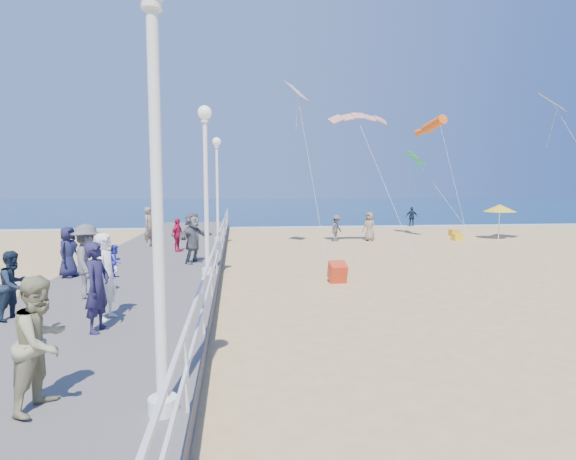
{
  "coord_description": "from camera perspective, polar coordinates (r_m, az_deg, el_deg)",
  "views": [
    {
      "loc": [
        -4.43,
        -14.46,
        3.19
      ],
      "look_at": [
        -2.5,
        2.0,
        1.6
      ],
      "focal_mm": 28.0,
      "sensor_mm": 36.0,
      "label": 1
    }
  ],
  "objects": [
    {
      "name": "ocean",
      "position": [
        79.65,
        -3.5,
        3.18
      ],
      "size": [
        160.0,
        90.0,
        0.05
      ],
      "primitive_type": "cube",
      "color": "#0C294D",
      "rests_on": "ground"
    },
    {
      "name": "beach_chair_left",
      "position": [
        31.48,
        20.35,
        -0.32
      ],
      "size": [
        0.55,
        0.55,
        0.4
      ],
      "primitive_type": "cube",
      "color": "orange",
      "rests_on": "ground"
    },
    {
      "name": "lamp_post_mid",
      "position": [
        14.5,
        -10.41,
        7.25
      ],
      "size": [
        0.44,
        0.44,
        5.32
      ],
      "color": "white",
      "rests_on": "boardwalk"
    },
    {
      "name": "kite_diamond_multi",
      "position": [
        28.48,
        30.62,
        13.74
      ],
      "size": [
        1.9,
        1.89,
        0.94
      ],
      "primitive_type": "cube",
      "rotation": [
        0.67,
        0.0,
        0.75
      ],
      "color": "#19BFD5"
    },
    {
      "name": "beach_walker_b",
      "position": [
        37.33,
        15.45,
        1.62
      ],
      "size": [
        1.01,
        0.6,
        1.62
      ],
      "primitive_type": "imported",
      "rotation": [
        0.0,
        0.0,
        2.91
      ],
      "color": "#162231",
      "rests_on": "ground"
    },
    {
      "name": "spectator_1",
      "position": [
        6.57,
        -28.85,
        -12.38
      ],
      "size": [
        0.84,
        0.96,
        1.7
      ],
      "primitive_type": "imported",
      "rotation": [
        0.0,
        0.0,
        1.31
      ],
      "color": "tan",
      "rests_on": "boardwalk"
    },
    {
      "name": "kite_diamond_redwhite",
      "position": [
        23.23,
        1.13,
        17.22
      ],
      "size": [
        1.35,
        1.48,
        0.84
      ],
      "primitive_type": "cube",
      "rotation": [
        0.75,
        0.0,
        1.1
      ],
      "color": "#D84E19"
    },
    {
      "name": "railing",
      "position": [
        14.6,
        -9.07,
        -2.22
      ],
      "size": [
        0.05,
        42.0,
        0.55
      ],
      "color": "white",
      "rests_on": "boardwalk"
    },
    {
      "name": "woman_holding_toddler",
      "position": [
        10.22,
        -22.02,
        -5.47
      ],
      "size": [
        0.58,
        0.75,
        1.84
      ],
      "primitive_type": "imported",
      "rotation": [
        0.0,
        0.0,
        1.34
      ],
      "color": "white",
      "rests_on": "boardwalk"
    },
    {
      "name": "beach_umbrella",
      "position": [
        30.23,
        25.3,
        2.53
      ],
      "size": [
        1.9,
        1.9,
        2.14
      ],
      "color": "white",
      "rests_on": "ground"
    },
    {
      "name": "spectator_3",
      "position": [
        19.97,
        -13.88,
        -0.62
      ],
      "size": [
        0.66,
        0.92,
        1.45
      ],
      "primitive_type": "imported",
      "rotation": [
        0.0,
        0.0,
        1.16
      ],
      "color": "#BF1741",
      "rests_on": "boardwalk"
    },
    {
      "name": "beach_walker_c",
      "position": [
        27.0,
        10.29,
        0.43
      ],
      "size": [
        0.94,
        0.99,
        1.71
      ],
      "primitive_type": "imported",
      "rotation": [
        0.0,
        0.0,
        -0.91
      ],
      "color": "gray",
      "rests_on": "ground"
    },
    {
      "name": "toddler_held",
      "position": [
        10.28,
        -21.05,
        -3.73
      ],
      "size": [
        0.34,
        0.4,
        0.72
      ],
      "primitive_type": "imported",
      "rotation": [
        0.0,
        0.0,
        1.34
      ],
      "color": "#353AC8",
      "rests_on": "boardwalk"
    },
    {
      "name": "spectator_5",
      "position": [
        16.79,
        -11.99,
        -0.98
      ],
      "size": [
        1.44,
        1.75,
        1.87
      ],
      "primitive_type": "imported",
      "rotation": [
        0.0,
        0.0,
        0.97
      ],
      "color": "slate",
      "rests_on": "boardwalk"
    },
    {
      "name": "spectator_0",
      "position": [
        9.43,
        -23.06,
        -6.67
      ],
      "size": [
        0.54,
        0.71,
        1.75
      ],
      "primitive_type": "imported",
      "rotation": [
        0.0,
        0.0,
        1.36
      ],
      "color": "#1F1B3D",
      "rests_on": "boardwalk"
    },
    {
      "name": "kite_windsock",
      "position": [
        28.11,
        18.04,
        12.64
      ],
      "size": [
        1.07,
        3.05,
        1.16
      ],
      "primitive_type": "cylinder",
      "rotation": [
        1.36,
        0.0,
        0.17
      ],
      "color": "#EE5714"
    },
    {
      "name": "kite_diamond_green",
      "position": [
        30.49,
        15.86,
        8.71
      ],
      "size": [
        1.14,
        1.43,
        0.91
      ],
      "primitive_type": "cube",
      "rotation": [
        0.75,
        0.0,
        1.43
      ],
      "color": "#29C26D"
    },
    {
      "name": "boardwalk",
      "position": [
        15.08,
        -18.4,
        -6.24
      ],
      "size": [
        5.0,
        44.0,
        0.4
      ],
      "primitive_type": "cube",
      "color": "slate",
      "rests_on": "ground"
    },
    {
      "name": "kite_parafoil",
      "position": [
        24.19,
        8.95,
        14.17
      ],
      "size": [
        3.08,
        0.94,
        0.65
      ],
      "primitive_type": null,
      "rotation": [
        0.44,
        0.0,
        0.0
      ],
      "color": "red"
    },
    {
      "name": "box_kite",
      "position": [
        15.13,
        6.29,
        -5.57
      ],
      "size": [
        0.57,
        0.73,
        0.74
      ],
      "primitive_type": "cube",
      "rotation": [
        0.31,
        0.0,
        0.03
      ],
      "color": "red",
      "rests_on": "ground"
    },
    {
      "name": "lamp_post_near",
      "position": [
        5.56,
        -16.46,
        10.14
      ],
      "size": [
        0.44,
        0.44,
        5.32
      ],
      "color": "white",
      "rests_on": "boardwalk"
    },
    {
      "name": "spectator_2",
      "position": [
        12.37,
        -24.17,
        -3.61
      ],
      "size": [
        0.98,
        1.35,
        1.88
      ],
      "primitive_type": "imported",
      "rotation": [
        0.0,
        0.0,
        1.83
      ],
      "color": "#57565B",
      "rests_on": "boardwalk"
    },
    {
      "name": "beach_chair_right",
      "position": [
        28.64,
        20.72,
        -0.87
      ],
      "size": [
        0.55,
        0.55,
        0.4
      ],
      "primitive_type": "cube",
      "color": "yellow",
      "rests_on": "ground"
    },
    {
      "name": "ground",
      "position": [
        15.46,
        10.19,
        -6.52
      ],
      "size": [
        160.0,
        160.0,
        0.0
      ],
      "primitive_type": "plane",
      "color": "tan",
      "rests_on": "ground"
    },
    {
      "name": "lamp_post_far",
      "position": [
        23.48,
        -8.99,
        6.56
      ],
      "size": [
        0.44,
        0.44,
        5.32
      ],
      "color": "white",
      "rests_on": "boardwalk"
    },
    {
      "name": "surf_line",
      "position": [
        35.38,
        0.53,
        0.35
      ],
      "size": [
        160.0,
        1.2,
        0.04
      ],
      "primitive_type": "cube",
      "color": "white",
      "rests_on": "ground"
    },
    {
      "name": "spectator_7",
      "position": [
        11.17,
        -31.47,
        -5.96
      ],
      "size": [
        0.74,
        0.84,
        1.46
      ],
      "primitive_type": "imported",
      "rotation": [
        0.0,
        0.0,
        1.26
      ],
      "color": "#182435",
      "rests_on": "boardwalk"
    },
    {
      "name": "spectator_6",
      "position": [
        21.98,
        -17.19,
        0.38
      ],
      "size": [
        0.68,
        0.8,
        1.86
      ],
      "primitive_type": "imported",
      "rotation": [
        0.0,
        0.0,
        1.16
      ],
      "color": "#7F6C58",
      "rests_on": "boardwalk"
    },
    {
      "name": "spectator_4",
      "position": [
        15.45,
        -26.13,
        -2.51
      ],
      "size": [
        0.73,
        0.89,
        1.58
      ],
      "primitive_type": "imported",
      "rotation": [
        0.0,
        0.0,
        1.24
      ],
      "color": "#1A1A39",
      "rests_on": "boardwalk"
    },
    {
      "name": "beach_walker_a",
      "position": [
        26.57,
        6.17,
        0.25
      ],
      "size": [
        1.11,
        1.14,
        1.57
      ],
      "primitive_type": "imported",
      "rotation": [
        0.0,
        0.0,
        0.84
      ],
      "color": "#4E4F53",
      "rests_on": "ground"
    }
  ]
}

